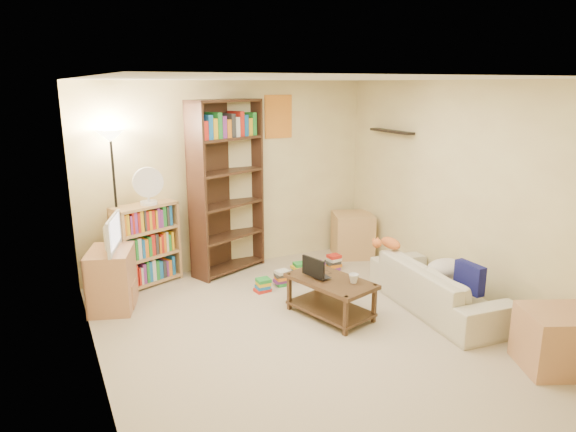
{
  "coord_description": "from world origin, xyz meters",
  "views": [
    {
      "loc": [
        -2.31,
        -4.19,
        2.46
      ],
      "look_at": [
        0.1,
        0.69,
        1.05
      ],
      "focal_mm": 32.0,
      "sensor_mm": 36.0,
      "label": 1
    }
  ],
  "objects_px": {
    "laptop": "(322,274)",
    "end_cabinet": "(560,340)",
    "desk_fan": "(148,186)",
    "tall_bookshelf": "(227,183)",
    "tabby_cat": "(388,243)",
    "coffee_table": "(331,292)",
    "television": "(107,233)",
    "sofa": "(438,287)",
    "side_table": "(353,235)",
    "mug": "(354,278)",
    "short_bookshelf": "(147,245)",
    "floor_lamp": "(113,164)",
    "tv_stand": "(112,279)"
  },
  "relations": [
    {
      "from": "mug",
      "to": "tall_bookshelf",
      "type": "height_order",
      "value": "tall_bookshelf"
    },
    {
      "from": "side_table",
      "to": "end_cabinet",
      "type": "bearing_deg",
      "value": -91.17
    },
    {
      "from": "sofa",
      "to": "side_table",
      "type": "height_order",
      "value": "side_table"
    },
    {
      "from": "desk_fan",
      "to": "floor_lamp",
      "type": "bearing_deg",
      "value": 172.89
    },
    {
      "from": "desk_fan",
      "to": "tall_bookshelf",
      "type": "bearing_deg",
      "value": 2.66
    },
    {
      "from": "laptop",
      "to": "end_cabinet",
      "type": "height_order",
      "value": "end_cabinet"
    },
    {
      "from": "end_cabinet",
      "to": "tall_bookshelf",
      "type": "bearing_deg",
      "value": 115.95
    },
    {
      "from": "tv_stand",
      "to": "floor_lamp",
      "type": "relative_size",
      "value": 0.35
    },
    {
      "from": "mug",
      "to": "tv_stand",
      "type": "height_order",
      "value": "tv_stand"
    },
    {
      "from": "television",
      "to": "side_table",
      "type": "xyz_separation_m",
      "value": [
        3.42,
        0.34,
        -0.56
      ]
    },
    {
      "from": "laptop",
      "to": "floor_lamp",
      "type": "height_order",
      "value": "floor_lamp"
    },
    {
      "from": "coffee_table",
      "to": "side_table",
      "type": "distance_m",
      "value": 2.09
    },
    {
      "from": "floor_lamp",
      "to": "tv_stand",
      "type": "bearing_deg",
      "value": -108.65
    },
    {
      "from": "tv_stand",
      "to": "end_cabinet",
      "type": "height_order",
      "value": "tv_stand"
    },
    {
      "from": "tabby_cat",
      "to": "laptop",
      "type": "xyz_separation_m",
      "value": [
        -1.03,
        -0.19,
        -0.16
      ]
    },
    {
      "from": "end_cabinet",
      "to": "side_table",
      "type": "bearing_deg",
      "value": 88.83
    },
    {
      "from": "desk_fan",
      "to": "side_table",
      "type": "height_order",
      "value": "desk_fan"
    },
    {
      "from": "tabby_cat",
      "to": "end_cabinet",
      "type": "xyz_separation_m",
      "value": [
        0.27,
        -2.14,
        -0.33
      ]
    },
    {
      "from": "tabby_cat",
      "to": "side_table",
      "type": "height_order",
      "value": "tabby_cat"
    },
    {
      "from": "television",
      "to": "tv_stand",
      "type": "bearing_deg",
      "value": 0.0
    },
    {
      "from": "desk_fan",
      "to": "floor_lamp",
      "type": "distance_m",
      "value": 0.48
    },
    {
      "from": "side_table",
      "to": "sofa",
      "type": "bearing_deg",
      "value": -94.9
    },
    {
      "from": "laptop",
      "to": "end_cabinet",
      "type": "bearing_deg",
      "value": -150.47
    },
    {
      "from": "tv_stand",
      "to": "short_bookshelf",
      "type": "height_order",
      "value": "short_bookshelf"
    },
    {
      "from": "side_table",
      "to": "coffee_table",
      "type": "bearing_deg",
      "value": -129.72
    },
    {
      "from": "coffee_table",
      "to": "television",
      "type": "bearing_deg",
      "value": 132.92
    },
    {
      "from": "floor_lamp",
      "to": "tall_bookshelf",
      "type": "bearing_deg",
      "value": 0.0
    },
    {
      "from": "floor_lamp",
      "to": "side_table",
      "type": "height_order",
      "value": "floor_lamp"
    },
    {
      "from": "tabby_cat",
      "to": "tv_stand",
      "type": "xyz_separation_m",
      "value": [
        -3.08,
        0.94,
        -0.25
      ]
    },
    {
      "from": "laptop",
      "to": "television",
      "type": "relative_size",
      "value": 0.52
    },
    {
      "from": "tall_bookshelf",
      "to": "tabby_cat",
      "type": "bearing_deg",
      "value": -66.98
    },
    {
      "from": "mug",
      "to": "tall_bookshelf",
      "type": "distance_m",
      "value": 2.24
    },
    {
      "from": "tv_stand",
      "to": "laptop",
      "type": "bearing_deg",
      "value": -10.26
    },
    {
      "from": "coffee_table",
      "to": "side_table",
      "type": "bearing_deg",
      "value": 34.43
    },
    {
      "from": "short_bookshelf",
      "to": "side_table",
      "type": "bearing_deg",
      "value": -25.75
    },
    {
      "from": "tabby_cat",
      "to": "laptop",
      "type": "bearing_deg",
      "value": -169.56
    },
    {
      "from": "laptop",
      "to": "short_bookshelf",
      "type": "relative_size",
      "value": 0.33
    },
    {
      "from": "coffee_table",
      "to": "television",
      "type": "distance_m",
      "value": 2.51
    },
    {
      "from": "mug",
      "to": "television",
      "type": "distance_m",
      "value": 2.71
    },
    {
      "from": "sofa",
      "to": "tv_stand",
      "type": "bearing_deg",
      "value": 68.65
    },
    {
      "from": "short_bookshelf",
      "to": "floor_lamp",
      "type": "height_order",
      "value": "floor_lamp"
    },
    {
      "from": "end_cabinet",
      "to": "mug",
      "type": "bearing_deg",
      "value": 124.27
    },
    {
      "from": "tabby_cat",
      "to": "laptop",
      "type": "distance_m",
      "value": 1.06
    },
    {
      "from": "floor_lamp",
      "to": "side_table",
      "type": "bearing_deg",
      "value": -3.83
    },
    {
      "from": "mug",
      "to": "end_cabinet",
      "type": "distance_m",
      "value": 1.97
    },
    {
      "from": "end_cabinet",
      "to": "desk_fan",
      "type": "bearing_deg",
      "value": 127.84
    },
    {
      "from": "mug",
      "to": "short_bookshelf",
      "type": "xyz_separation_m",
      "value": [
        -1.74,
        2.01,
        0.04
      ]
    },
    {
      "from": "desk_fan",
      "to": "floor_lamp",
      "type": "height_order",
      "value": "floor_lamp"
    },
    {
      "from": "sofa",
      "to": "tall_bookshelf",
      "type": "distance_m",
      "value": 2.91
    },
    {
      "from": "short_bookshelf",
      "to": "desk_fan",
      "type": "relative_size",
      "value": 2.22
    }
  ]
}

